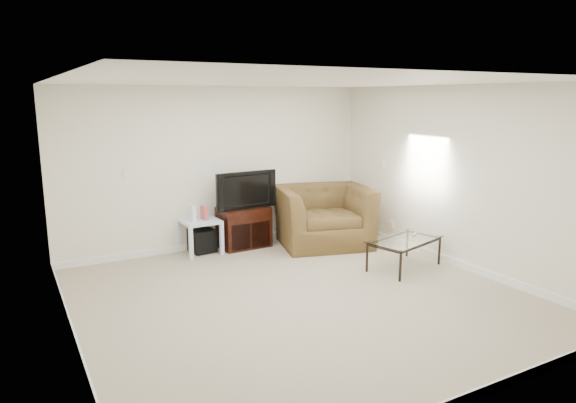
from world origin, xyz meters
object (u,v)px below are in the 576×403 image
tv_stand (243,227)px  side_table (200,236)px  recliner (323,206)px  coffee_table (404,253)px  subwoofer (202,240)px  television (244,189)px

tv_stand → side_table: (-0.71, 0.00, -0.06)m
recliner → coffee_table: recliner is taller
subwoofer → side_table: bearing=-144.4°
tv_stand → subwoofer: 0.70m
tv_stand → subwoofer: (-0.68, 0.02, -0.13)m
tv_stand → side_table: tv_stand is taller
television → coffee_table: 2.62m
side_table → recliner: recliner is taller
television → side_table: television is taller
recliner → coffee_table: (0.33, -1.55, -0.42)m
coffee_table → side_table: bearing=137.2°
television → recliner: size_ratio=0.66×
television → subwoofer: (-0.68, 0.05, -0.75)m
subwoofer → recliner: 1.98m
tv_stand → coffee_table: bearing=-55.7°
recliner → television: bearing=173.3°
side_table → coffee_table: (2.22, -2.05, -0.05)m
tv_stand → side_table: 0.72m
side_table → recliner: size_ratio=0.38×
recliner → side_table: bearing=-179.8°
television → tv_stand: bearing=88.9°
recliner → tv_stand: bearing=172.0°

